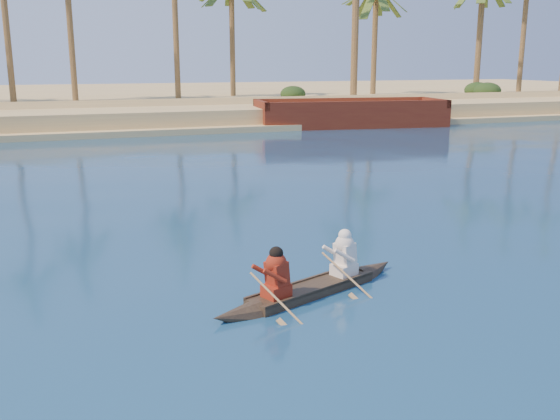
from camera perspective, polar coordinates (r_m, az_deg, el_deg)
name	(u,v)px	position (r m, az deg, el deg)	size (l,w,h in m)	color
sandy_embankment	(6,104)	(61.21, -23.75, 8.87)	(150.00, 51.00, 1.50)	#E1C67F
canoe	(312,281)	(11.69, 2.92, -6.52)	(4.43, 2.21, 1.25)	#3F3222
barge_right	(350,115)	(42.18, 6.46, 8.61)	(12.84, 5.74, 2.07)	#5E2514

